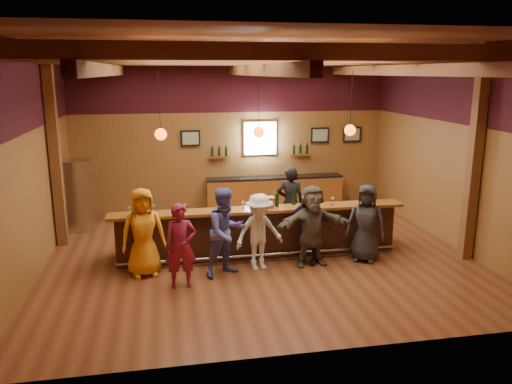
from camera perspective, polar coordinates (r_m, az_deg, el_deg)
room at (r=10.43m, az=0.25°, el=9.69°), size 9.04×9.00×4.52m
bar_counter at (r=11.03m, az=0.23°, el=-4.36°), size 6.30×1.07×1.11m
back_bar_cabinet at (r=14.64m, az=2.16°, el=-0.04°), size 4.00×0.52×0.95m
window at (r=14.49m, az=0.47°, el=6.16°), size 0.95×0.09×0.95m
framed_pictures at (r=14.67m, az=3.82°, el=6.42°), size 5.35×0.05×0.45m
wine_shelves at (r=14.49m, az=0.51°, el=4.44°), size 3.00×0.18×0.30m
pendant_lights at (r=10.42m, az=0.31°, el=6.90°), size 4.24×0.24×1.37m
stainless_fridge at (r=13.29m, az=-19.58°, el=-0.36°), size 0.70×0.70×1.80m
customer_orange at (r=9.97m, az=-12.76°, el=-4.52°), size 0.94×0.70×1.76m
customer_redvest at (r=9.34m, az=-8.59°, el=-6.12°), size 0.59×0.40×1.59m
customer_denim at (r=9.76m, az=-3.43°, el=-4.57°), size 1.06×0.97×1.76m
customer_white at (r=10.06m, az=0.36°, el=-4.58°), size 1.13×0.81×1.57m
customer_navy at (r=10.41m, az=6.00°, el=-3.90°), size 1.02×0.77×1.61m
customer_brown at (r=10.30m, az=6.43°, el=-3.84°), size 1.60×0.60×1.70m
customer_dark at (r=10.74m, az=12.44°, el=-3.48°), size 0.96×0.85×1.66m
bartender at (r=11.91m, az=3.97°, el=-1.28°), size 0.74×0.60×1.75m
ice_bucket at (r=10.58m, az=1.59°, el=-1.17°), size 0.21×0.21×0.23m
bottle_a at (r=10.66m, az=2.42°, el=-0.90°), size 0.08×0.08×0.38m
bottle_b at (r=10.83m, az=4.36°, el=-0.68°), size 0.08×0.08×0.38m
glass_a at (r=10.31m, az=-14.29°, el=-1.89°), size 0.08×0.08×0.19m
glass_b at (r=10.34m, az=-11.63°, el=-1.66°), size 0.09×0.09×0.20m
glass_c at (r=10.37m, az=-8.08°, el=-1.57°), size 0.08×0.08×0.17m
glass_d at (r=10.35m, az=-4.02°, el=-1.40°), size 0.09×0.09×0.20m
glass_e at (r=10.54m, az=-1.48°, el=-1.21°), size 0.08×0.08×0.17m
glass_f at (r=10.80m, az=5.87°, el=-0.83°), size 0.08×0.08×0.19m
glass_g at (r=10.90m, az=8.70°, el=-0.81°), size 0.08×0.08×0.18m
glass_h at (r=11.07m, az=11.90°, el=-0.68°), size 0.09×0.09×0.20m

